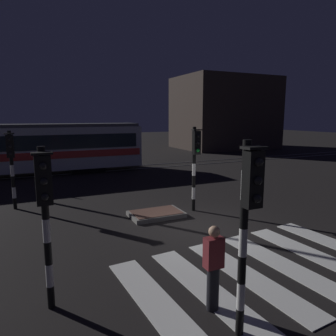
# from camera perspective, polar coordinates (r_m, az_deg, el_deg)

# --- Properties ---
(ground_plane) EXTENTS (120.00, 120.00, 0.00)m
(ground_plane) POSITION_cam_1_polar(r_m,az_deg,el_deg) (10.85, 5.39, -10.72)
(ground_plane) COLOR black
(rail_near) EXTENTS (80.00, 0.12, 0.03)m
(rail_near) POSITION_cam_1_polar(r_m,az_deg,el_deg) (21.72, -10.70, -0.55)
(rail_near) COLOR #59595E
(rail_near) RESTS_ON ground
(rail_far) EXTENTS (80.00, 0.12, 0.03)m
(rail_far) POSITION_cam_1_polar(r_m,az_deg,el_deg) (23.09, -11.57, 0.02)
(rail_far) COLOR #59595E
(rail_far) RESTS_ON ground
(crosswalk_zebra) EXTENTS (6.89, 4.47, 0.02)m
(crosswalk_zebra) POSITION_cam_1_polar(r_m,az_deg,el_deg) (8.38, 17.42, -17.39)
(crosswalk_zebra) COLOR silver
(crosswalk_zebra) RESTS_ON ground
(traffic_island) EXTENTS (1.98, 1.27, 0.18)m
(traffic_island) POSITION_cam_1_polar(r_m,az_deg,el_deg) (11.88, -2.17, -8.41)
(traffic_island) COLOR slate
(traffic_island) RESTS_ON ground
(traffic_light_corner_far_left) EXTENTS (0.36, 0.42, 3.18)m
(traffic_light_corner_far_left) POSITION_cam_1_polar(r_m,az_deg,el_deg) (13.74, -26.82, 1.61)
(traffic_light_corner_far_left) COLOR black
(traffic_light_corner_far_left) RESTS_ON ground
(traffic_light_median_centre) EXTENTS (0.36, 0.42, 3.34)m
(traffic_light_median_centre) POSITION_cam_1_polar(r_m,az_deg,el_deg) (12.08, 5.02, 2.14)
(traffic_light_median_centre) COLOR black
(traffic_light_median_centre) RESTS_ON ground
(traffic_light_corner_near_left) EXTENTS (0.36, 0.42, 3.20)m
(traffic_light_corner_near_left) POSITION_cam_1_polar(r_m,az_deg,el_deg) (6.20, -21.62, -6.43)
(traffic_light_corner_near_left) COLOR black
(traffic_light_corner_near_left) RESTS_ON ground
(traffic_light_kerb_mid_left) EXTENTS (0.36, 0.42, 3.38)m
(traffic_light_kerb_mid_left) POSITION_cam_1_polar(r_m,az_deg,el_deg) (5.16, 14.44, -7.83)
(traffic_light_kerb_mid_left) COLOR black
(traffic_light_kerb_mid_left) RESTS_ON ground
(tram) EXTENTS (16.16, 2.58, 4.15)m
(tram) POSITION_cam_1_polar(r_m,az_deg,el_deg) (21.58, -26.48, 3.20)
(tram) COLOR silver
(tram) RESTS_ON ground
(pedestrian_waiting_at_kerb) EXTENTS (0.36, 0.24, 1.71)m
(pedestrian_waiting_at_kerb) POSITION_cam_1_polar(r_m,az_deg,el_deg) (6.31, 8.32, -17.61)
(pedestrian_waiting_at_kerb) COLOR black
(pedestrian_waiting_at_kerb) RESTS_ON ground
(building_backdrop) EXTENTS (10.83, 8.00, 8.19)m
(building_backdrop) POSITION_cam_1_polar(r_m,az_deg,el_deg) (37.86, 10.31, 9.88)
(building_backdrop) COLOR #382D28
(building_backdrop) RESTS_ON ground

